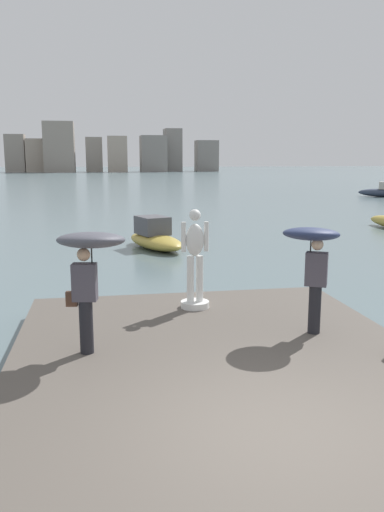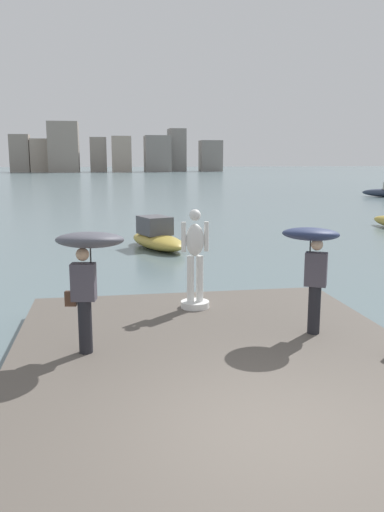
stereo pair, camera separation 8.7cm
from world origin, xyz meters
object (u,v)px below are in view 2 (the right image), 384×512
object	(u,v)px
onlooker_left	(88,256)
boat_far	(157,237)
statue_white_figure	(195,264)
onlooker_right	(312,249)

from	to	relation	value
onlooker_left	boat_far	xyz separation A→B (m)	(2.28, 12.18, -1.55)
onlooker_left	boat_far	distance (m)	12.48
onlooker_left	boat_far	bearing A→B (deg)	79.41
statue_white_figure	boat_far	world-z (taller)	statue_white_figure
statue_white_figure	onlooker_left	world-z (taller)	statue_white_figure
statue_white_figure	boat_far	size ratio (longest dim) A/B	0.52
onlooker_left	onlooker_right	xyz separation A→B (m)	(3.88, 0.35, -0.07)
statue_white_figure	onlooker_right	world-z (taller)	statue_white_figure
boat_far	onlooker_right	bearing A→B (deg)	-82.28
statue_white_figure	onlooker_right	size ratio (longest dim) A/B	1.06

